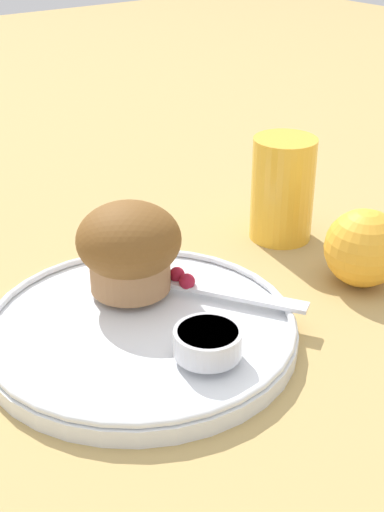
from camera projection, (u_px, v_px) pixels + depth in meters
The scene contains 8 objects.
ground_plane at pixel (125, 333), 0.58m from camera, with size 3.00×3.00×0.00m, color tan.
plate at pixel (141, 329), 0.56m from camera, with size 0.25×0.25×0.02m.
muffin at pixel (129, 247), 0.59m from camera, with size 0.09×0.09×0.08m.
cream_ramekin at pixel (208, 341), 0.51m from camera, with size 0.05×0.05×0.02m.
berry_pair at pixel (181, 278), 0.60m from camera, with size 0.03×0.01×0.01m.
butter_knife at pixel (209, 289), 0.60m from camera, with size 0.15×0.10×0.00m.
orange_fruit at pixel (364, 248), 0.63m from camera, with size 0.07×0.07×0.07m.
juice_glass at pixel (283, 189), 0.71m from camera, with size 0.06×0.06×0.10m.
Camera 1 is at (0.42, -0.24, 0.33)m, focal length 50.00 mm.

